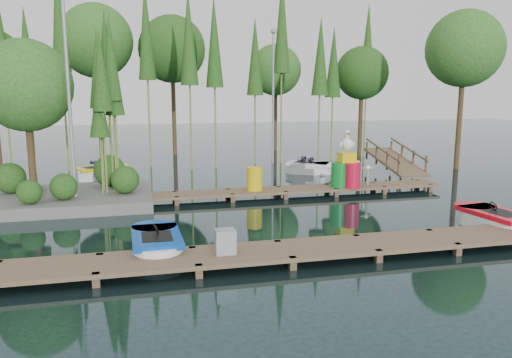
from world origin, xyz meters
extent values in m
plane|color=#1D3436|center=(0.00, 0.00, 0.00)|extent=(90.00, 90.00, 0.00)
cube|color=brown|center=(0.00, -4.50, 0.25)|extent=(18.00, 1.50, 0.10)
cube|color=brown|center=(-6.45, -3.87, 0.05)|extent=(0.16, 0.16, 0.50)
cube|color=brown|center=(-4.30, -5.13, 0.05)|extent=(0.16, 0.16, 0.50)
cube|color=brown|center=(-4.30, -3.87, 0.05)|extent=(0.16, 0.16, 0.50)
cube|color=brown|center=(-2.15, -5.13, 0.05)|extent=(0.16, 0.16, 0.50)
cube|color=brown|center=(-2.15, -3.87, 0.05)|extent=(0.16, 0.16, 0.50)
cube|color=brown|center=(0.00, -5.13, 0.05)|extent=(0.16, 0.16, 0.50)
cube|color=brown|center=(0.00, -3.87, 0.05)|extent=(0.16, 0.16, 0.50)
cube|color=brown|center=(2.15, -5.13, 0.05)|extent=(0.16, 0.16, 0.50)
cube|color=brown|center=(2.15, -3.87, 0.05)|extent=(0.16, 0.16, 0.50)
cube|color=brown|center=(4.30, -5.13, 0.05)|extent=(0.16, 0.16, 0.50)
cube|color=brown|center=(4.30, -3.87, 0.05)|extent=(0.16, 0.16, 0.50)
cube|color=brown|center=(6.45, -3.87, 0.05)|extent=(0.16, 0.16, 0.50)
cube|color=brown|center=(1.00, 2.50, 0.25)|extent=(15.00, 1.20, 0.10)
cube|color=brown|center=(-6.10, 2.02, 0.05)|extent=(0.16, 0.16, 0.50)
cube|color=brown|center=(-6.10, 2.98, 0.05)|extent=(0.16, 0.16, 0.50)
cube|color=brown|center=(-4.07, 2.02, 0.05)|extent=(0.16, 0.16, 0.50)
cube|color=brown|center=(-4.07, 2.98, 0.05)|extent=(0.16, 0.16, 0.50)
cube|color=brown|center=(-2.04, 2.02, 0.05)|extent=(0.16, 0.16, 0.50)
cube|color=brown|center=(-2.04, 2.98, 0.05)|extent=(0.16, 0.16, 0.50)
cube|color=brown|center=(-0.01, 2.02, 0.05)|extent=(0.16, 0.16, 0.50)
cube|color=brown|center=(-0.01, 2.98, 0.05)|extent=(0.16, 0.16, 0.50)
cube|color=brown|center=(2.01, 2.02, 0.05)|extent=(0.16, 0.16, 0.50)
cube|color=brown|center=(2.01, 2.98, 0.05)|extent=(0.16, 0.16, 0.50)
cube|color=brown|center=(4.04, 2.02, 0.05)|extent=(0.16, 0.16, 0.50)
cube|color=brown|center=(4.04, 2.98, 0.05)|extent=(0.16, 0.16, 0.50)
cube|color=brown|center=(6.07, 2.02, 0.05)|extent=(0.16, 0.16, 0.50)
cube|color=brown|center=(6.07, 2.98, 0.05)|extent=(0.16, 0.16, 0.50)
cube|color=brown|center=(8.10, 2.02, 0.05)|extent=(0.16, 0.16, 0.50)
cube|color=brown|center=(8.10, 2.98, 0.05)|extent=(0.16, 0.16, 0.50)
cube|color=#63635F|center=(-6.00, 3.00, 0.18)|extent=(6.20, 4.20, 0.42)
sphere|color=#28551A|center=(-7.80, 3.60, 0.94)|extent=(1.10, 1.10, 1.10)
sphere|color=#28551A|center=(-5.80, 2.00, 0.84)|extent=(0.90, 0.90, 0.90)
sphere|color=#28551A|center=(-4.40, 4.20, 0.99)|extent=(1.20, 1.20, 1.20)
sphere|color=#28551A|center=(-6.80, 1.60, 0.79)|extent=(0.80, 0.80, 0.80)
sphere|color=#28551A|center=(-3.80, 2.60, 0.89)|extent=(1.00, 1.00, 1.00)
cylinder|color=#44321D|center=(-7.00, 3.40, 2.00)|extent=(0.24, 0.24, 3.60)
sphere|color=#366C26|center=(-7.00, 3.40, 4.20)|extent=(3.20, 3.20, 3.20)
cylinder|color=olive|center=(-4.25, 3.56, 2.97)|extent=(0.07, 0.07, 5.93)
cone|color=#28551A|center=(-4.25, 3.56, 5.04)|extent=(0.70, 0.70, 2.97)
cylinder|color=olive|center=(-4.57, 3.40, 2.83)|extent=(0.07, 0.07, 5.66)
cone|color=#28551A|center=(-4.57, 3.40, 4.81)|extent=(0.70, 0.70, 2.83)
cylinder|color=olive|center=(-4.07, 3.59, 2.61)|extent=(0.07, 0.07, 5.22)
cone|color=#28551A|center=(-4.07, 3.59, 4.44)|extent=(0.70, 0.70, 2.61)
cylinder|color=olive|center=(-4.44, 2.78, 2.76)|extent=(0.07, 0.07, 5.53)
cone|color=#28551A|center=(-4.44, 2.78, 4.70)|extent=(0.70, 0.70, 2.76)
cylinder|color=olive|center=(-4.59, 2.90, 2.01)|extent=(0.07, 0.07, 4.01)
cone|color=#28551A|center=(-4.59, 2.90, 3.41)|extent=(0.70, 0.70, 2.01)
cylinder|color=olive|center=(-4.13, 3.45, 3.05)|extent=(0.07, 0.07, 6.11)
cone|color=#28551A|center=(-4.13, 3.45, 5.19)|extent=(0.70, 0.70, 3.05)
cylinder|color=#44321D|center=(12.74, 6.90, 3.03)|extent=(0.26, 0.26, 6.06)
sphere|color=#366C26|center=(12.74, 6.90, 6.06)|extent=(3.81, 3.81, 3.81)
cylinder|color=#44321D|center=(9.99, 12.65, 2.51)|extent=(0.26, 0.26, 5.02)
sphere|color=#28551A|center=(9.99, 12.65, 5.02)|extent=(3.16, 3.16, 3.16)
cylinder|color=#44321D|center=(5.74, 16.70, 2.65)|extent=(0.26, 0.26, 5.31)
sphere|color=#366C26|center=(5.74, 16.70, 5.31)|extent=(3.34, 3.34, 3.34)
cylinder|color=#44321D|center=(-1.00, 16.03, 3.23)|extent=(0.26, 0.26, 6.46)
sphere|color=#28551A|center=(-1.00, 16.03, 6.46)|extent=(4.06, 4.06, 4.06)
cylinder|color=#44321D|center=(-5.41, 16.00, 3.43)|extent=(0.26, 0.26, 6.85)
sphere|color=#366C26|center=(-5.41, 16.00, 6.85)|extent=(4.31, 4.31, 4.31)
cylinder|color=olive|center=(-9.73, 12.48, 4.18)|extent=(0.09, 0.09, 8.36)
cone|color=#28551A|center=(-9.73, 12.48, 6.52)|extent=(0.90, 0.90, 4.60)
cylinder|color=olive|center=(-8.16, 10.23, 3.74)|extent=(0.09, 0.09, 7.48)
cone|color=#28551A|center=(-8.16, 10.23, 5.83)|extent=(0.90, 0.90, 4.11)
cylinder|color=olive|center=(-6.71, 10.82, 4.83)|extent=(0.09, 0.09, 9.66)
cone|color=#28551A|center=(-6.71, 10.82, 7.54)|extent=(0.90, 0.90, 5.31)
cylinder|color=olive|center=(-4.68, 11.83, 3.85)|extent=(0.09, 0.09, 7.69)
cone|color=#28551A|center=(-4.68, 11.83, 6.00)|extent=(0.90, 0.90, 4.23)
cylinder|color=olive|center=(-2.63, 11.48, 4.49)|extent=(0.09, 0.09, 8.99)
cone|color=#28551A|center=(-2.63, 11.48, 7.01)|extent=(0.90, 0.90, 4.94)
cylinder|color=olive|center=(-0.63, 9.87, 4.22)|extent=(0.09, 0.09, 8.44)
cone|color=#28551A|center=(-0.63, 9.87, 6.58)|extent=(0.90, 0.90, 4.64)
cylinder|color=olive|center=(0.65, 10.00, 4.11)|extent=(0.09, 0.09, 8.22)
cone|color=#28551A|center=(0.65, 10.00, 6.41)|extent=(0.90, 0.90, 4.52)
cylinder|color=olive|center=(2.96, 10.87, 3.70)|extent=(0.09, 0.09, 7.41)
cone|color=#28551A|center=(2.96, 10.87, 5.78)|extent=(0.90, 0.90, 4.07)
cylinder|color=olive|center=(4.49, 11.10, 4.89)|extent=(0.09, 0.09, 9.77)
cone|color=#28551A|center=(4.49, 11.10, 7.62)|extent=(0.90, 0.90, 5.38)
cylinder|color=olive|center=(6.24, 9.83, 3.70)|extent=(0.09, 0.09, 7.40)
cone|color=#28551A|center=(6.24, 9.83, 5.77)|extent=(0.90, 0.90, 4.07)
cylinder|color=olive|center=(7.63, 11.42, 3.57)|extent=(0.09, 0.09, 7.14)
cone|color=#28551A|center=(7.63, 11.42, 5.57)|extent=(0.90, 0.90, 3.93)
cylinder|color=olive|center=(10.17, 12.43, 4.31)|extent=(0.09, 0.09, 8.61)
cone|color=#28551A|center=(10.17, 12.43, 6.72)|extent=(0.90, 0.90, 4.74)
cylinder|color=gray|center=(-5.50, 2.50, 3.50)|extent=(0.12, 0.12, 7.00)
cylinder|color=gray|center=(4.00, 11.00, 3.50)|extent=(0.12, 0.12, 7.00)
sphere|color=gray|center=(4.00, 11.00, 7.10)|extent=(0.30, 0.30, 0.30)
cube|color=brown|center=(9.00, 6.50, 0.55)|extent=(1.50, 3.94, 0.95)
cube|color=brown|center=(8.30, 4.90, 0.59)|extent=(0.08, 0.08, 0.90)
cube|color=brown|center=(8.30, 6.00, 0.70)|extent=(0.08, 0.08, 0.90)
cube|color=brown|center=(8.30, 7.10, 0.81)|extent=(0.08, 0.08, 0.90)
cube|color=brown|center=(8.30, 8.20, 0.92)|extent=(0.08, 0.08, 0.90)
cube|color=brown|center=(8.30, 6.50, 1.15)|extent=(0.06, 3.54, 0.83)
cube|color=brown|center=(9.70, 4.90, 0.59)|extent=(0.08, 0.08, 0.90)
cube|color=brown|center=(9.70, 6.00, 0.70)|extent=(0.08, 0.08, 0.90)
cube|color=brown|center=(9.70, 7.10, 0.81)|extent=(0.08, 0.08, 0.90)
cube|color=brown|center=(9.70, 8.20, 0.92)|extent=(0.08, 0.08, 0.90)
cube|color=brown|center=(9.70, 6.50, 1.15)|extent=(0.06, 3.54, 0.83)
cube|color=white|center=(-2.98, -3.41, 0.19)|extent=(1.18, 1.19, 0.53)
cylinder|color=white|center=(-2.99, -2.83, 0.19)|extent=(1.18, 1.18, 0.53)
cylinder|color=white|center=(-2.96, -3.99, 0.19)|extent=(1.18, 1.18, 0.53)
cube|color=#063FAD|center=(-2.98, -3.41, 0.48)|extent=(1.22, 2.04, 0.14)
cylinder|color=#063FAD|center=(-2.99, -2.56, 0.48)|extent=(1.21, 1.21, 0.14)
cube|color=black|center=(-2.97, -3.60, 0.53)|extent=(0.74, 0.97, 0.06)
torus|color=black|center=(-2.98, -3.27, 0.68)|extent=(0.15, 0.27, 0.26)
cube|color=white|center=(6.82, -3.39, 0.20)|extent=(1.32, 1.33, 0.54)
cylinder|color=white|center=(6.73, -2.81, 0.20)|extent=(1.32, 1.32, 0.54)
cube|color=red|center=(6.82, -3.39, 0.49)|extent=(1.46, 2.19, 0.14)
cylinder|color=red|center=(6.70, -2.54, 0.49)|extent=(1.35, 1.35, 0.14)
cube|color=black|center=(6.84, -3.59, 0.53)|extent=(0.85, 1.06, 0.06)
torus|color=black|center=(6.80, -3.25, 0.68)|extent=(0.18, 0.29, 0.26)
cube|color=white|center=(-5.08, 8.28, 0.19)|extent=(1.55, 1.55, 0.53)
cylinder|color=white|center=(-4.56, 8.53, 0.19)|extent=(1.55, 1.55, 0.53)
cylinder|color=white|center=(-5.61, 8.03, 0.19)|extent=(1.55, 1.55, 0.53)
cube|color=yellow|center=(-5.08, 8.28, 0.48)|extent=(2.33, 1.94, 0.14)
cylinder|color=yellow|center=(-4.32, 8.65, 0.48)|extent=(1.58, 1.58, 0.14)
cube|color=black|center=(-5.26, 8.20, 0.53)|extent=(1.17, 1.06, 0.06)
torus|color=black|center=(-4.95, 8.35, 0.68)|extent=(0.30, 0.24, 0.26)
imported|color=#1E1E2D|center=(-5.30, 8.18, 0.76)|extent=(0.51, 0.46, 0.94)
cube|color=white|center=(4.80, 7.38, 0.19)|extent=(1.57, 1.57, 0.52)
cylinder|color=white|center=(5.28, 7.08, 0.19)|extent=(1.56, 1.56, 0.52)
cylinder|color=white|center=(4.31, 7.68, 0.19)|extent=(1.56, 1.56, 0.52)
cube|color=white|center=(4.80, 7.38, 0.47)|extent=(2.29, 2.02, 0.13)
cylinder|color=white|center=(5.51, 6.94, 0.47)|extent=(1.59, 1.59, 0.13)
cube|color=black|center=(4.63, 7.47, 0.52)|extent=(1.17, 1.09, 0.06)
torus|color=black|center=(4.92, 7.30, 0.66)|extent=(0.30, 0.26, 0.25)
imported|color=#1E1E2D|center=(4.59, 7.50, 0.71)|extent=(0.47, 0.44, 0.85)
imported|color=#1E1E2D|center=(5.05, 7.60, 0.65)|extent=(0.37, 0.34, 0.64)
cube|color=gray|center=(-1.45, -4.50, 0.59)|extent=(0.47, 0.39, 0.57)
cylinder|color=yellow|center=(0.93, 2.50, 0.74)|extent=(0.58, 0.58, 0.88)
cylinder|color=#0D7525|center=(4.27, 2.29, 0.78)|extent=(0.65, 0.65, 0.97)
cylinder|color=silver|center=(4.92, 2.62, 0.78)|extent=(0.65, 0.65, 0.97)
cylinder|color=red|center=(4.70, 2.08, 0.78)|extent=(0.65, 0.65, 0.97)
cube|color=yellow|center=(4.60, 2.40, 1.46)|extent=(0.59, 0.59, 0.38)
sphere|color=white|center=(4.60, 2.40, 1.97)|extent=(0.47, 0.47, 0.47)
cylinder|color=white|center=(4.60, 2.40, 2.24)|extent=(0.11, 0.11, 0.32)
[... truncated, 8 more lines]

